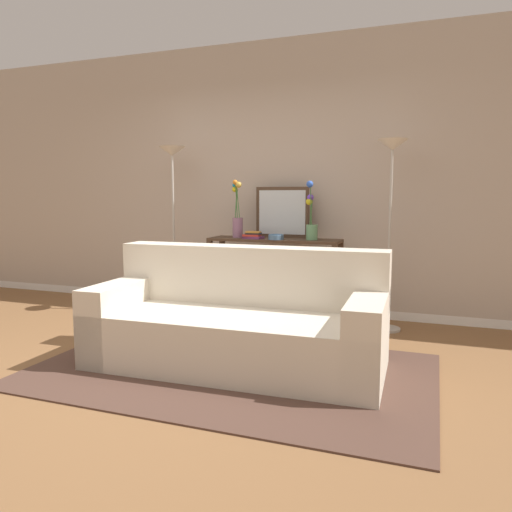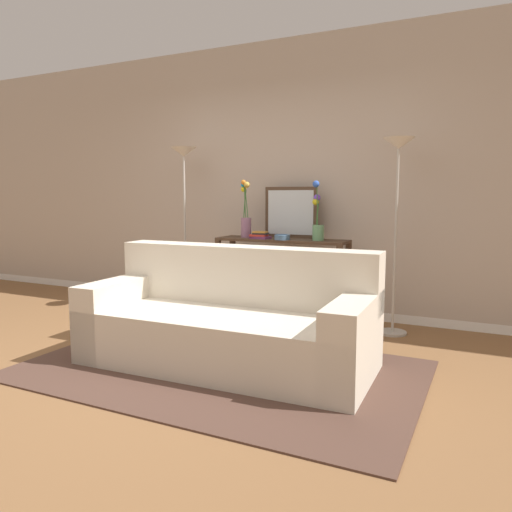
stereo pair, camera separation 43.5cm
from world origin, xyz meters
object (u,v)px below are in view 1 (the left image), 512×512
(fruit_bowl, at_px, (276,237))
(book_row_under_console, at_px, (245,310))
(floor_lamp_right, at_px, (391,181))
(vase_short_flowers, at_px, (311,221))
(floor_lamp_left, at_px, (173,183))
(wall_mirror, at_px, (282,212))
(couch, at_px, (239,325))
(book_stack, at_px, (253,235))
(vase_tall_flowers, at_px, (237,218))
(console_table, at_px, (274,263))

(fruit_bowl, distance_m, book_row_under_console, 0.90)
(floor_lamp_right, relative_size, vase_short_flowers, 3.05)
(floor_lamp_left, distance_m, wall_mirror, 1.23)
(couch, bearing_deg, book_stack, 106.19)
(vase_tall_flowers, bearing_deg, wall_mirror, 21.11)
(book_stack, bearing_deg, floor_lamp_left, 179.05)
(couch, bearing_deg, vase_tall_flowers, 112.59)
(couch, distance_m, console_table, 1.51)
(vase_tall_flowers, distance_m, book_row_under_console, 0.99)
(couch, distance_m, book_row_under_console, 1.58)
(floor_lamp_left, relative_size, book_row_under_console, 3.79)
(console_table, height_order, floor_lamp_left, floor_lamp_left)
(fruit_bowl, bearing_deg, vase_short_flowers, 14.92)
(floor_lamp_right, height_order, vase_short_flowers, floor_lamp_right)
(book_stack, bearing_deg, vase_short_flowers, 7.08)
(console_table, bearing_deg, fruit_bowl, -64.06)
(console_table, bearing_deg, floor_lamp_left, -175.78)
(wall_mirror, bearing_deg, floor_lamp_right, -11.91)
(console_table, distance_m, floor_lamp_left, 1.41)
(vase_tall_flowers, distance_m, book_stack, 0.28)
(fruit_bowl, bearing_deg, couch, -83.95)
(book_stack, distance_m, book_row_under_console, 0.83)
(floor_lamp_left, bearing_deg, floor_lamp_right, -0.00)
(console_table, relative_size, book_row_under_console, 2.89)
(couch, relative_size, fruit_bowl, 14.03)
(floor_lamp_left, distance_m, vase_short_flowers, 1.58)
(fruit_bowl, distance_m, book_stack, 0.26)
(floor_lamp_right, distance_m, vase_short_flowers, 0.86)
(couch, distance_m, floor_lamp_right, 2.01)
(console_table, distance_m, book_row_under_console, 0.62)
(book_row_under_console, bearing_deg, floor_lamp_right, -3.22)
(vase_tall_flowers, bearing_deg, floor_lamp_left, -174.75)
(vase_short_flowers, bearing_deg, floor_lamp_right, -4.34)
(console_table, distance_m, fruit_bowl, 0.31)
(console_table, xyz_separation_m, floor_lamp_right, (1.16, -0.08, 0.83))
(floor_lamp_right, xyz_separation_m, book_stack, (-1.36, -0.02, -0.54))
(vase_short_flowers, height_order, fruit_bowl, vase_short_flowers)
(floor_lamp_left, distance_m, floor_lamp_right, 2.30)
(console_table, height_order, vase_tall_flowers, vase_tall_flowers)
(floor_lamp_left, height_order, book_row_under_console, floor_lamp_left)
(couch, xyz_separation_m, console_table, (-0.20, 1.47, 0.27))
(couch, xyz_separation_m, floor_lamp_right, (0.96, 1.39, 1.10))
(book_stack, bearing_deg, console_table, 26.54)
(console_table, distance_m, book_stack, 0.37)
(book_stack, relative_size, book_row_under_console, 0.44)
(floor_lamp_right, height_order, wall_mirror, floor_lamp_right)
(vase_short_flowers, distance_m, book_row_under_console, 1.21)
(floor_lamp_right, relative_size, vase_tall_flowers, 2.96)
(floor_lamp_left, relative_size, fruit_bowl, 11.54)
(floor_lamp_left, bearing_deg, couch, -46.15)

